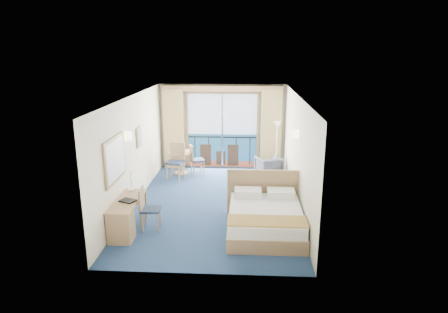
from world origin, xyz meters
TOP-DOWN VIEW (x-y plane):
  - floor at (0.00, 0.00)m, footprint 6.50×6.50m
  - room_walls at (0.00, 0.00)m, footprint 4.04×6.54m
  - balcony_door at (-0.01, 3.22)m, footprint 2.36×0.03m
  - curtain_left at (-1.55, 3.07)m, footprint 0.65×0.22m
  - curtain_right at (1.55, 3.07)m, footprint 0.65×0.22m
  - pelmet at (0.00, 3.10)m, footprint 3.80×0.25m
  - mirror at (-1.97, -1.50)m, footprint 0.05×1.25m
  - wall_print at (-1.97, 0.45)m, footprint 0.04×0.42m
  - sconce_left at (-1.94, -0.60)m, footprint 0.18×0.18m
  - sconce_right at (1.94, -0.15)m, footprint 0.18×0.18m
  - bed at (1.20, -1.49)m, footprint 1.72×2.04m
  - nightstand at (1.77, -0.28)m, footprint 0.42×0.40m
  - phone at (1.76, -0.30)m, footprint 0.22×0.20m
  - armchair at (1.46, 2.25)m, footprint 0.89×0.90m
  - floor_lamp at (1.70, 2.42)m, footprint 0.23×0.23m
  - desk at (-1.74, -2.01)m, footprint 0.50×1.46m
  - desk_chair at (-1.34, -1.53)m, footprint 0.43×0.42m
  - folder at (-1.71, -1.67)m, footprint 0.38×0.34m
  - desk_lamp at (-1.80, -1.06)m, footprint 0.13×0.13m
  - round_table at (-1.24, 2.42)m, footprint 0.77×0.77m
  - table_chair_a at (-0.80, 2.41)m, footprint 0.52×0.51m
  - table_chair_b at (-1.30, 1.96)m, footprint 0.56×0.57m

SIDE VIEW (x-z plane):
  - floor at x=0.00m, z-range 0.00..0.00m
  - nightstand at x=1.77m, z-range 0.00..0.54m
  - bed at x=1.20m, z-range -0.24..0.84m
  - armchair at x=1.46m, z-range 0.00..0.63m
  - desk at x=-1.74m, z-range 0.04..0.72m
  - table_chair_a at x=-0.80m, z-range 0.06..0.98m
  - round_table at x=-1.24m, z-range 0.18..0.87m
  - desk_chair at x=-1.34m, z-range 0.06..1.00m
  - phone at x=1.76m, z-range 0.54..0.63m
  - table_chair_b at x=-1.30m, z-range 0.07..1.15m
  - folder at x=-1.71m, z-range 0.68..0.71m
  - desk_lamp at x=-1.80m, z-range 0.80..1.28m
  - balcony_door at x=-0.01m, z-range -0.12..2.40m
  - floor_lamp at x=1.70m, z-range 0.43..2.11m
  - curtain_left at x=-1.55m, z-range 0.00..2.55m
  - curtain_right at x=1.55m, z-range 0.00..2.55m
  - mirror at x=-1.97m, z-range 1.08..2.03m
  - wall_print at x=-1.97m, z-range 1.34..1.86m
  - room_walls at x=0.00m, z-range 0.42..3.14m
  - sconce_left at x=-1.94m, z-range 1.76..1.94m
  - sconce_right at x=1.94m, z-range 1.76..1.94m
  - pelmet at x=0.00m, z-range 2.49..2.67m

